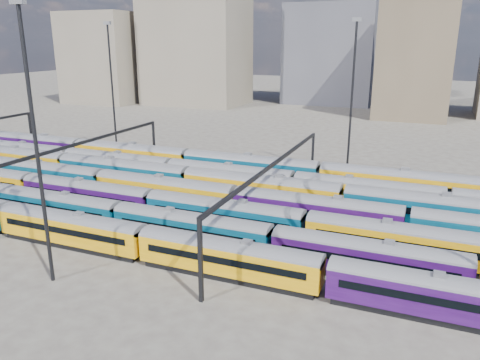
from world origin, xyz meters
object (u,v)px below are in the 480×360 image
at_px(rake_0, 71,226).
at_px(rake_2, 223,212).
at_px(rake_1, 56,204).
at_px(mast_2, 35,138).

distance_m(rake_0, rake_2, 17.28).
bearing_deg(rake_2, rake_0, -144.63).
bearing_deg(rake_0, rake_1, 143.84).
bearing_deg(mast_2, rake_0, 117.77).
distance_m(rake_0, mast_2, 13.98).
distance_m(rake_0, rake_1, 8.47).
height_order(rake_0, rake_1, rake_1).
bearing_deg(rake_2, mast_2, -121.46).
height_order(rake_1, mast_2, mast_2).
xyz_separation_m(rake_1, rake_2, (20.93, 5.00, 0.13)).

